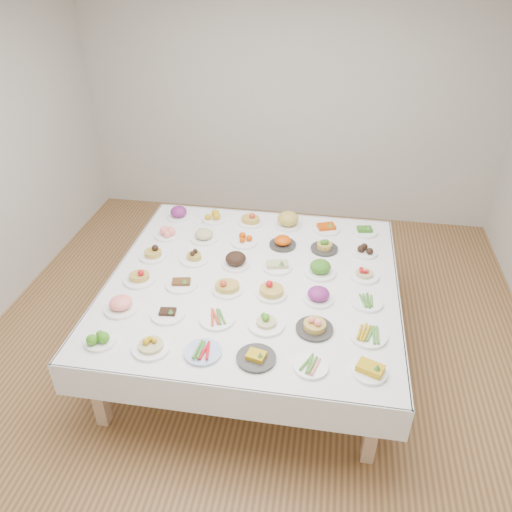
% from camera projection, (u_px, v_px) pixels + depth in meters
% --- Properties ---
extents(room_envelope, '(5.02, 5.02, 2.81)m').
position_uv_depth(room_envelope, '(256.00, 148.00, 3.56)').
color(room_envelope, olive).
rests_on(room_envelope, ground).
extents(display_table, '(2.34, 2.34, 0.75)m').
position_uv_depth(display_table, '(253.00, 285.00, 4.10)').
color(display_table, white).
rests_on(display_table, ground).
extents(dish_0, '(0.22, 0.22, 0.11)m').
position_uv_depth(dish_0, '(100.00, 337.00, 3.42)').
color(dish_0, white).
rests_on(dish_0, display_table).
extents(dish_1, '(0.26, 0.26, 0.14)m').
position_uv_depth(dish_1, '(150.00, 342.00, 3.36)').
color(dish_1, white).
rests_on(dish_1, display_table).
extents(dish_2, '(0.25, 0.25, 0.06)m').
position_uv_depth(dish_2, '(203.00, 351.00, 3.34)').
color(dish_2, '#4C66B2').
rests_on(dish_2, display_table).
extents(dish_3, '(0.26, 0.26, 0.10)m').
position_uv_depth(dish_3, '(256.00, 355.00, 3.29)').
color(dish_3, '#2C2A27').
rests_on(dish_3, display_table).
extents(dish_4, '(0.23, 0.23, 0.05)m').
position_uv_depth(dish_4, '(311.00, 365.00, 3.23)').
color(dish_4, white).
rests_on(dish_4, display_table).
extents(dish_5, '(0.23, 0.23, 0.11)m').
position_uv_depth(dish_5, '(370.00, 368.00, 3.18)').
color(dish_5, white).
rests_on(dish_5, display_table).
extents(dish_6, '(0.27, 0.27, 0.16)m').
position_uv_depth(dish_6, '(120.00, 301.00, 3.70)').
color(dish_6, white).
rests_on(dish_6, display_table).
extents(dish_7, '(0.25, 0.25, 0.09)m').
position_uv_depth(dish_7, '(168.00, 312.00, 3.67)').
color(dish_7, white).
rests_on(dish_7, display_table).
extents(dish_8, '(0.26, 0.26, 0.06)m').
position_uv_depth(dish_8, '(217.00, 318.00, 3.63)').
color(dish_8, white).
rests_on(dish_8, display_table).
extents(dish_9, '(0.28, 0.28, 0.15)m').
position_uv_depth(dish_9, '(266.00, 318.00, 3.55)').
color(dish_9, white).
rests_on(dish_9, display_table).
extents(dish_10, '(0.26, 0.26, 0.16)m').
position_uv_depth(dish_10, '(315.00, 322.00, 3.51)').
color(dish_10, '#2C2A27').
rests_on(dish_10, display_table).
extents(dish_11, '(0.26, 0.26, 0.06)m').
position_uv_depth(dish_11, '(368.00, 334.00, 3.48)').
color(dish_11, white).
rests_on(dish_11, display_table).
extents(dish_12, '(0.28, 0.27, 0.16)m').
position_uv_depth(dish_12, '(139.00, 273.00, 4.01)').
color(dish_12, white).
rests_on(dish_12, display_table).
extents(dish_13, '(0.25, 0.25, 0.10)m').
position_uv_depth(dish_13, '(181.00, 281.00, 3.98)').
color(dish_13, white).
rests_on(dish_13, display_table).
extents(dish_14, '(0.25, 0.24, 0.16)m').
position_uv_depth(dish_14, '(227.00, 283.00, 3.90)').
color(dish_14, white).
rests_on(dish_14, display_table).
extents(dish_15, '(0.26, 0.25, 0.15)m').
position_uv_depth(dish_15, '(272.00, 288.00, 3.86)').
color(dish_15, white).
rests_on(dish_15, display_table).
extents(dish_16, '(0.23, 0.23, 0.12)m').
position_uv_depth(dish_16, '(318.00, 294.00, 3.81)').
color(dish_16, white).
rests_on(dish_16, display_table).
extents(dish_17, '(0.24, 0.24, 0.06)m').
position_uv_depth(dish_17, '(367.00, 301.00, 3.79)').
color(dish_17, white).
rests_on(dish_17, display_table).
extents(dish_18, '(0.23, 0.23, 0.14)m').
position_uv_depth(dish_18, '(153.00, 251.00, 4.31)').
color(dish_18, white).
rests_on(dish_18, display_table).
extents(dish_19, '(0.24, 0.24, 0.13)m').
position_uv_depth(dish_19, '(194.00, 255.00, 4.27)').
color(dish_19, white).
rests_on(dish_19, display_table).
extents(dish_20, '(0.26, 0.26, 0.15)m').
position_uv_depth(dish_20, '(236.00, 258.00, 4.20)').
color(dish_20, white).
rests_on(dish_20, display_table).
extents(dish_21, '(0.24, 0.24, 0.11)m').
position_uv_depth(dish_21, '(277.00, 263.00, 4.18)').
color(dish_21, white).
rests_on(dish_21, display_table).
extents(dish_22, '(0.29, 0.29, 0.16)m').
position_uv_depth(dish_22, '(320.00, 266.00, 4.10)').
color(dish_22, white).
rests_on(dish_22, display_table).
extents(dish_23, '(0.24, 0.24, 0.11)m').
position_uv_depth(dish_23, '(365.00, 272.00, 4.07)').
color(dish_23, white).
rests_on(dish_23, display_table).
extents(dish_24, '(0.23, 0.23, 0.11)m').
position_uv_depth(dish_24, '(167.00, 232.00, 4.61)').
color(dish_24, white).
rests_on(dish_24, display_table).
extents(dish_25, '(0.24, 0.24, 0.15)m').
position_uv_depth(dish_25, '(204.00, 233.00, 4.55)').
color(dish_25, white).
rests_on(dish_25, display_table).
extents(dish_26, '(0.24, 0.24, 0.10)m').
position_uv_depth(dish_26, '(244.00, 239.00, 4.52)').
color(dish_26, white).
rests_on(dish_26, display_table).
extents(dish_27, '(0.24, 0.24, 0.12)m').
position_uv_depth(dish_27, '(283.00, 241.00, 4.47)').
color(dish_27, '#2C2A27').
rests_on(dish_27, display_table).
extents(dish_28, '(0.24, 0.24, 0.13)m').
position_uv_depth(dish_28, '(325.00, 245.00, 4.41)').
color(dish_28, '#2C2A27').
rests_on(dish_28, display_table).
extents(dish_29, '(0.22, 0.22, 0.10)m').
position_uv_depth(dish_29, '(365.00, 249.00, 4.37)').
color(dish_29, white).
rests_on(dish_29, display_table).
extents(dish_30, '(0.23, 0.23, 0.13)m').
position_uv_depth(dish_30, '(179.00, 212.00, 4.90)').
color(dish_30, white).
rests_on(dish_30, display_table).
extents(dish_31, '(0.23, 0.23, 0.11)m').
position_uv_depth(dish_31, '(214.00, 216.00, 4.87)').
color(dish_31, white).
rests_on(dish_31, display_table).
extents(dish_32, '(0.23, 0.23, 0.14)m').
position_uv_depth(dish_32, '(250.00, 218.00, 4.81)').
color(dish_32, white).
rests_on(dish_32, display_table).
extents(dish_33, '(0.24, 0.24, 0.16)m').
position_uv_depth(dish_33, '(288.00, 219.00, 4.76)').
color(dish_33, white).
rests_on(dish_33, display_table).
extents(dish_34, '(0.25, 0.25, 0.11)m').
position_uv_depth(dish_34, '(326.00, 226.00, 4.71)').
color(dish_34, white).
rests_on(dish_34, display_table).
extents(dish_35, '(0.24, 0.24, 0.10)m').
position_uv_depth(dish_35, '(365.00, 229.00, 4.67)').
color(dish_35, white).
rests_on(dish_35, display_table).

